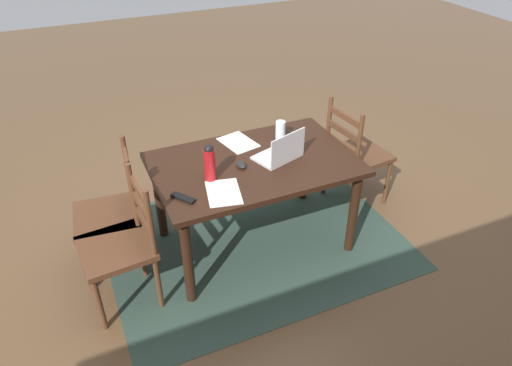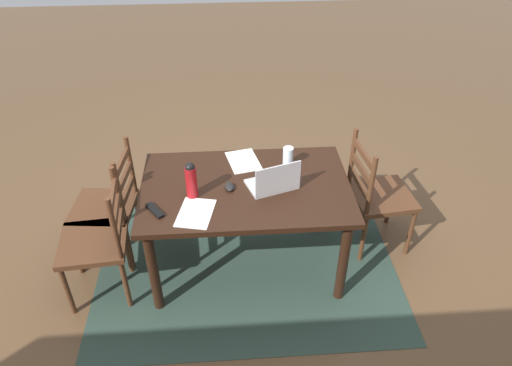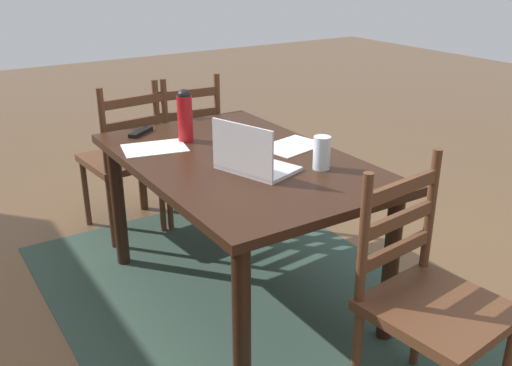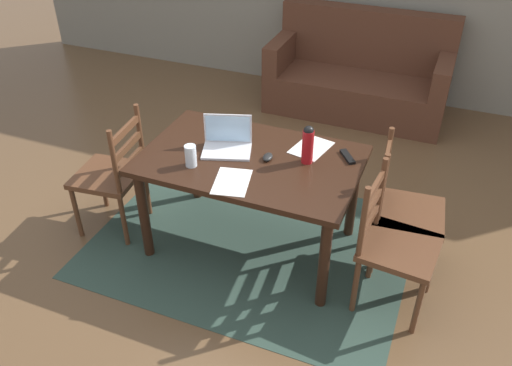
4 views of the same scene
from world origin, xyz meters
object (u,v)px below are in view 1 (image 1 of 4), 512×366
(laptop, at_px, (282,152))
(water_bottle, at_px, (210,162))
(chair_left_near, at_px, (355,155))
(computer_mouse, at_px, (241,165))
(tv_remote, at_px, (183,198))
(chair_right_far, at_px, (122,245))
(drinking_glass, at_px, (280,130))
(dining_table, at_px, (254,173))
(chair_right_near, at_px, (112,214))

(laptop, height_order, water_bottle, water_bottle)
(chair_left_near, height_order, computer_mouse, chair_left_near)
(computer_mouse, bearing_deg, chair_left_near, -175.19)
(tv_remote, bearing_deg, water_bottle, 176.18)
(chair_right_far, height_order, water_bottle, water_bottle)
(computer_mouse, xyz_separation_m, tv_remote, (0.48, 0.21, -0.01))
(drinking_glass, bearing_deg, laptop, 65.34)
(dining_table, xyz_separation_m, tv_remote, (0.59, 0.23, 0.11))
(chair_left_near, distance_m, tv_remote, 1.67)
(laptop, distance_m, drinking_glass, 0.31)
(drinking_glass, distance_m, computer_mouse, 0.50)
(water_bottle, distance_m, drinking_glass, 0.75)
(drinking_glass, relative_size, tv_remote, 0.85)
(laptop, xyz_separation_m, drinking_glass, (-0.13, -0.28, 0.01))
(chair_right_far, height_order, laptop, laptop)
(laptop, xyz_separation_m, tv_remote, (0.78, 0.18, -0.05))
(dining_table, height_order, laptop, laptop)
(chair_left_near, distance_m, chair_right_far, 2.04)
(water_bottle, xyz_separation_m, drinking_glass, (-0.67, -0.32, -0.06))
(laptop, relative_size, drinking_glass, 2.57)
(dining_table, distance_m, drinking_glass, 0.43)
(chair_right_near, relative_size, water_bottle, 3.63)
(drinking_glass, bearing_deg, chair_right_far, 17.13)
(chair_left_near, height_order, chair_right_far, same)
(tv_remote, bearing_deg, computer_mouse, 167.94)
(computer_mouse, bearing_deg, tv_remote, 18.11)
(chair_right_near, distance_m, laptop, 1.26)
(water_bottle, relative_size, computer_mouse, 2.62)
(chair_left_near, xyz_separation_m, chair_right_near, (2.01, -0.00, 0.00))
(dining_table, xyz_separation_m, chair_left_near, (-1.00, -0.18, -0.18))
(water_bottle, bearing_deg, computer_mouse, -165.30)
(computer_mouse, bearing_deg, water_bottle, 9.20)
(water_bottle, height_order, computer_mouse, water_bottle)
(dining_table, height_order, chair_right_near, chair_right_near)
(dining_table, bearing_deg, drinking_glass, -144.21)
(laptop, bearing_deg, chair_right_far, 6.17)
(drinking_glass, bearing_deg, chair_left_near, 175.75)
(dining_table, relative_size, water_bottle, 5.46)
(drinking_glass, xyz_separation_m, computer_mouse, (0.43, 0.25, -0.06))
(computer_mouse, distance_m, tv_remote, 0.52)
(laptop, relative_size, tv_remote, 2.20)
(dining_table, bearing_deg, laptop, 165.36)
(drinking_glass, bearing_deg, tv_remote, 27.06)
(laptop, bearing_deg, chair_left_near, -164.43)
(chair_right_near, xyz_separation_m, water_bottle, (-0.65, 0.27, 0.41))
(chair_left_near, bearing_deg, tv_remote, 14.50)
(chair_right_far, distance_m, computer_mouse, 0.95)
(drinking_glass, bearing_deg, chair_right_near, 2.18)
(dining_table, height_order, tv_remote, tv_remote)
(chair_right_near, height_order, tv_remote, chair_right_near)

